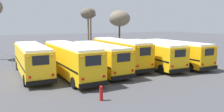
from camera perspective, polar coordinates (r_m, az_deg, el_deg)
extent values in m
plane|color=#424247|center=(24.32, -0.20, -3.58)|extent=(160.00, 160.00, 0.00)
cube|color=yellow|center=(22.74, -20.16, -0.91)|extent=(2.56, 9.84, 2.50)
cube|color=white|center=(22.56, -20.34, 2.47)|extent=(2.36, 9.45, 0.20)
cube|color=black|center=(18.17, -17.83, -6.56)|extent=(2.39, 0.25, 0.36)
cube|color=black|center=(17.83, -18.10, -1.08)|extent=(1.29, 0.06, 0.75)
sphere|color=red|center=(17.92, -20.67, -5.25)|extent=(0.22, 0.22, 0.22)
sphere|color=orange|center=(17.62, -20.95, -0.22)|extent=(0.18, 0.18, 0.18)
sphere|color=red|center=(18.20, -15.16, -4.77)|extent=(0.22, 0.22, 0.22)
sphere|color=orange|center=(17.91, -15.36, 0.18)|extent=(0.18, 0.18, 0.18)
cube|color=black|center=(22.65, -23.10, -1.60)|extent=(0.23, 9.59, 0.14)
cube|color=black|center=(22.95, -17.21, -1.16)|extent=(0.23, 9.59, 0.14)
cylinder|color=black|center=(26.34, -23.46, -2.29)|extent=(0.30, 0.97, 0.96)
cylinder|color=black|center=(26.58, -18.77, -1.93)|extent=(0.30, 0.97, 0.96)
cylinder|color=black|center=(19.33, -21.73, -5.97)|extent=(0.30, 0.97, 0.96)
cylinder|color=black|center=(19.66, -15.37, -5.42)|extent=(0.30, 0.97, 0.96)
cube|color=yellow|center=(21.35, -10.81, -0.99)|extent=(2.92, 10.62, 2.61)
cube|color=white|center=(21.16, -10.92, 2.76)|extent=(2.71, 10.19, 0.20)
cube|color=black|center=(16.79, -4.76, -7.43)|extent=(2.41, 0.33, 0.36)
cube|color=black|center=(16.40, -4.87, -1.22)|extent=(1.29, 0.10, 0.78)
sphere|color=red|center=(16.30, -7.59, -6.02)|extent=(0.22, 0.22, 0.22)
sphere|color=orange|center=(15.96, -7.71, -0.20)|extent=(0.18, 0.18, 0.18)
sphere|color=red|center=(17.02, -2.06, -5.32)|extent=(0.22, 0.22, 0.22)
sphere|color=orange|center=(16.70, -2.09, 0.26)|extent=(0.18, 0.18, 0.18)
cube|color=black|center=(21.04, -13.86, -1.77)|extent=(0.58, 10.28, 0.14)
cube|color=black|center=(21.79, -7.84, -1.24)|extent=(0.58, 10.28, 0.14)
cylinder|color=black|center=(25.00, -16.08, -2.48)|extent=(0.33, 0.96, 0.95)
cylinder|color=black|center=(25.59, -11.30, -2.05)|extent=(0.33, 0.96, 0.95)
cylinder|color=black|center=(17.60, -9.88, -6.91)|extent=(0.33, 0.96, 0.95)
cylinder|color=black|center=(18.42, -3.42, -6.08)|extent=(0.33, 0.96, 0.95)
cube|color=#EAAA0F|center=(22.96, -3.35, -0.40)|extent=(2.85, 9.72, 2.45)
cube|color=white|center=(22.79, -3.38, 2.89)|extent=(2.64, 9.33, 0.20)
cube|color=black|center=(19.02, 3.13, -5.52)|extent=(2.46, 0.32, 0.36)
cube|color=black|center=(18.69, 3.13, -0.39)|extent=(1.32, 0.09, 0.73)
sphere|color=red|center=(18.44, 0.78, -4.38)|extent=(0.22, 0.22, 0.22)
sphere|color=orange|center=(18.15, 0.79, 0.40)|extent=(0.18, 0.18, 0.18)
sphere|color=red|center=(19.38, 5.41, -3.77)|extent=(0.22, 0.22, 0.22)
sphere|color=orange|center=(19.11, 5.48, 0.78)|extent=(0.18, 0.18, 0.18)
cube|color=black|center=(22.50, -6.13, -1.10)|extent=(0.47, 9.42, 0.14)
cube|color=black|center=(23.54, -0.69, -0.61)|extent=(0.47, 9.42, 0.14)
cylinder|color=black|center=(25.90, -8.97, -1.89)|extent=(0.32, 0.94, 0.93)
cylinder|color=black|center=(26.74, -4.47, -1.47)|extent=(0.32, 0.94, 0.93)
cylinder|color=black|center=(19.61, -1.77, -5.19)|extent=(0.32, 0.94, 0.93)
cylinder|color=black|center=(20.71, 3.76, -4.46)|extent=(0.32, 0.94, 0.93)
cube|color=#E5A00C|center=(25.69, 2.01, 0.86)|extent=(2.50, 10.14, 2.67)
cube|color=white|center=(25.53, 2.03, 4.04)|extent=(2.31, 9.74, 0.20)
cube|color=black|center=(21.68, 8.66, -3.80)|extent=(2.39, 0.24, 0.36)
cube|color=black|center=(21.37, 8.74, 1.16)|extent=(1.29, 0.05, 0.80)
sphere|color=red|center=(21.06, 6.78, -2.59)|extent=(0.22, 0.22, 0.22)
sphere|color=orange|center=(20.79, 6.87, 2.04)|extent=(0.18, 0.18, 0.18)
sphere|color=red|center=(22.08, 10.55, -2.15)|extent=(0.22, 0.22, 0.22)
sphere|color=orange|center=(21.83, 10.67, 2.27)|extent=(0.18, 0.18, 0.18)
cube|color=black|center=(25.16, -0.33, 0.24)|extent=(0.19, 9.90, 0.14)
cube|color=black|center=(26.32, 4.25, 0.59)|extent=(0.19, 9.90, 0.14)
cylinder|color=black|center=(28.70, -3.60, -0.73)|extent=(0.30, 0.97, 0.97)
cylinder|color=black|center=(29.64, 0.25, -0.41)|extent=(0.30, 0.97, 0.97)
cylinder|color=black|center=(22.17, 4.33, -3.54)|extent=(0.30, 0.97, 0.97)
cylinder|color=black|center=(23.37, 8.88, -2.98)|extent=(0.30, 0.97, 0.97)
cube|color=yellow|center=(26.05, 10.10, 0.57)|extent=(2.69, 9.77, 2.42)
cube|color=white|center=(25.91, 10.17, 3.44)|extent=(2.49, 9.38, 0.20)
cube|color=black|center=(22.49, 17.28, -3.63)|extent=(2.54, 0.25, 0.36)
cube|color=black|center=(22.22, 17.43, 0.66)|extent=(1.37, 0.06, 0.73)
sphere|color=red|center=(21.77, 15.55, -2.65)|extent=(0.22, 0.22, 0.22)
sphere|color=orange|center=(21.53, 15.71, 1.36)|extent=(0.18, 0.18, 0.18)
sphere|color=red|center=(23.02, 19.06, -2.20)|extent=(0.22, 0.22, 0.22)
sphere|color=orange|center=(22.79, 19.25, 1.59)|extent=(0.18, 0.18, 0.18)
cube|color=black|center=(25.38, 7.78, 0.00)|extent=(0.23, 9.52, 0.14)
cube|color=black|center=(26.82, 12.27, 0.35)|extent=(0.23, 9.52, 0.14)
cylinder|color=black|center=(28.57, 4.00, -0.76)|extent=(0.30, 0.99, 0.98)
cylinder|color=black|center=(29.76, 7.90, -0.44)|extent=(0.30, 0.99, 0.98)
cylinder|color=black|center=(22.75, 12.83, -3.40)|extent=(0.30, 0.99, 0.98)
cylinder|color=black|center=(24.23, 17.17, -2.84)|extent=(0.30, 0.99, 0.98)
cube|color=#EAAA0F|center=(27.74, 16.14, 0.81)|extent=(2.81, 9.71, 2.40)
cube|color=white|center=(27.60, 16.26, 3.49)|extent=(2.60, 9.32, 0.20)
cube|color=black|center=(24.74, 23.95, -2.92)|extent=(2.55, 0.28, 0.36)
cube|color=black|center=(24.49, 24.15, 0.95)|extent=(1.37, 0.08, 0.72)
sphere|color=red|center=(23.92, 22.67, -2.05)|extent=(0.22, 0.22, 0.22)
sphere|color=orange|center=(23.70, 22.89, 1.57)|extent=(0.18, 0.18, 0.18)
sphere|color=red|center=(25.39, 25.33, -1.63)|extent=(0.22, 0.22, 0.22)
sphere|color=orange|center=(25.18, 25.55, 1.79)|extent=(0.18, 0.18, 0.18)
cube|color=black|center=(26.90, 14.22, 0.26)|extent=(0.34, 9.44, 0.14)
cube|color=black|center=(28.65, 17.92, 0.61)|extent=(0.34, 9.44, 0.14)
cylinder|color=black|center=(29.73, 9.70, -0.53)|extent=(0.31, 0.95, 0.94)
cylinder|color=black|center=(31.21, 13.07, -0.20)|extent=(0.31, 0.95, 0.94)
cylinder|color=black|center=(24.69, 19.83, -2.80)|extent=(0.31, 0.95, 0.94)
cylinder|color=black|center=(26.46, 23.20, -2.25)|extent=(0.31, 0.95, 0.94)
cylinder|color=brown|center=(34.44, -5.57, 5.97)|extent=(0.24, 0.24, 7.13)
cube|color=brown|center=(34.42, -5.64, 10.48)|extent=(1.80, 0.14, 0.14)
cylinder|color=brown|center=(43.76, -6.20, 5.92)|extent=(0.29, 0.29, 6.20)
ellipsoid|color=#5B5447|center=(43.75, -6.29, 11.06)|extent=(2.99, 2.99, 2.24)
cylinder|color=#473323|center=(38.56, 1.95, 4.65)|extent=(0.30, 0.30, 4.92)
ellipsoid|color=#6B6051|center=(38.48, 1.98, 9.80)|extent=(3.67, 3.67, 2.75)
cylinder|color=#939399|center=(28.76, -24.58, -1.05)|extent=(0.06, 0.06, 1.40)
cylinder|color=#939399|center=(28.93, -19.77, -0.72)|extent=(0.06, 0.06, 1.40)
cylinder|color=#939399|center=(29.30, -15.06, -0.39)|extent=(0.06, 0.06, 1.40)
cylinder|color=#939399|center=(29.87, -10.49, -0.06)|extent=(0.06, 0.06, 1.40)
cylinder|color=#939399|center=(30.62, -6.13, 0.24)|extent=(0.06, 0.06, 1.40)
cylinder|color=#939399|center=(31.55, -1.99, 0.54)|extent=(0.06, 0.06, 1.40)
cylinder|color=#939399|center=(32.62, 1.89, 0.81)|extent=(0.06, 0.06, 1.40)
cylinder|color=#939399|center=(33.84, 5.51, 1.05)|extent=(0.06, 0.06, 1.40)
cylinder|color=#939399|center=(35.18, 8.87, 1.28)|extent=(0.06, 0.06, 1.40)
cylinder|color=#939399|center=(36.64, 11.97, 1.49)|extent=(0.06, 0.06, 1.40)
cylinder|color=#939399|center=(30.53, -6.15, 1.54)|extent=(24.30, 0.04, 0.04)
cylinder|color=#B21414|center=(14.82, -2.82, -9.98)|extent=(0.24, 0.24, 0.85)
sphere|color=#B21414|center=(14.67, -2.84, -8.15)|extent=(0.23, 0.23, 0.23)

